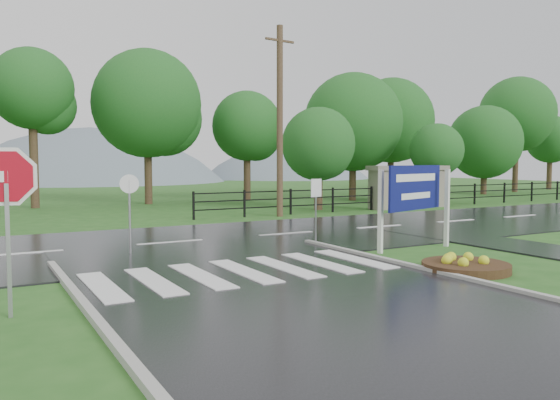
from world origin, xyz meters
TOP-DOWN VIEW (x-y plane):
  - ground at (0.00, 0.00)m, footprint 120.00×120.00m
  - main_road at (0.00, 10.00)m, footprint 90.00×8.00m
  - walkway at (8.50, 4.00)m, footprint 2.20×11.00m
  - crosswalk at (0.00, 5.00)m, footprint 6.50×2.80m
  - pillar_west at (13.00, 16.00)m, footprint 1.00×1.00m
  - pillar_east at (17.00, 16.00)m, footprint 1.00×1.00m
  - fence_west at (7.75, 16.00)m, footprint 9.58×0.08m
  - fence_east at (27.75, 16.00)m, footprint 20.58×0.08m
  - hills at (3.49, 65.00)m, footprint 102.00×48.00m
  - treeline at (1.00, 24.00)m, footprint 83.20×5.20m
  - stop_sign at (-4.65, 3.77)m, footprint 1.24×0.28m
  - estate_billboard at (5.54, 5.57)m, footprint 2.59×0.86m
  - flower_bed at (4.43, 2.78)m, footprint 1.92×1.92m
  - reg_sign_small at (3.64, 7.66)m, footprint 0.42×0.12m
  - reg_sign_round at (-1.55, 8.57)m, footprint 0.47×0.18m
  - utility_pole_east at (6.89, 15.50)m, footprint 1.50×0.28m
  - entrance_tree_left at (10.28, 17.50)m, footprint 3.73×3.73m
  - entrance_tree_right at (18.52, 17.50)m, footprint 3.10×3.10m

SIDE VIEW (x-z plane):
  - hills at x=3.49m, z-range -39.54..8.46m
  - ground at x=0.00m, z-range 0.00..0.00m
  - main_road at x=0.00m, z-range -0.02..0.02m
  - walkway at x=8.50m, z-range -0.02..0.02m
  - treeline at x=1.00m, z-range -5.00..5.00m
  - crosswalk at x=0.00m, z-range 0.05..0.07m
  - flower_bed at x=4.43m, z-range -0.05..0.33m
  - fence_west at x=7.75m, z-range 0.12..1.32m
  - fence_east at x=27.75m, z-range 0.14..1.34m
  - pillar_west at x=13.00m, z-range 0.06..2.30m
  - pillar_east at x=17.00m, z-range 0.06..2.30m
  - reg_sign_round at x=-1.55m, z-range 0.29..2.41m
  - reg_sign_small at x=3.64m, z-range 0.42..2.37m
  - estate_billboard at x=5.54m, z-range 0.44..2.78m
  - stop_sign at x=-4.65m, z-range 0.55..3.39m
  - entrance_tree_right at x=18.52m, z-range 0.76..5.44m
  - entrance_tree_left at x=10.28m, z-range 0.72..5.93m
  - utility_pole_east at x=6.89m, z-range 0.07..8.47m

